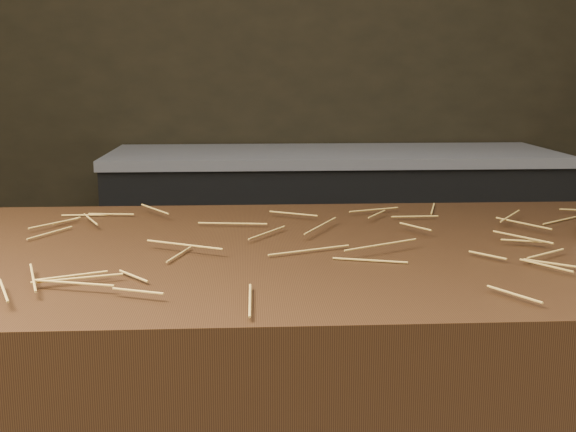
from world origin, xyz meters
name	(u,v)px	position (x,y,z in m)	size (l,w,h in m)	color
back_counter	(332,250)	(0.30, 2.18, 0.42)	(1.82, 0.62, 0.84)	black
straw_bedding	(284,241)	(0.00, 0.30, 0.91)	(1.40, 0.60, 0.02)	#A68931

